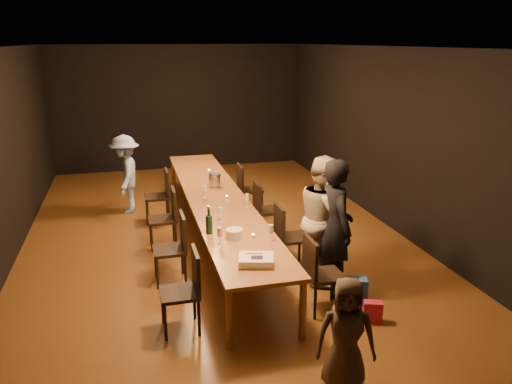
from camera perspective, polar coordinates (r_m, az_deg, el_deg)
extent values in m
plane|color=#4B2612|center=(8.07, -4.44, -5.64)|extent=(10.00, 10.00, 0.00)
cube|color=black|center=(12.51, -8.81, 9.48)|extent=(6.00, 0.04, 3.00)
cube|color=black|center=(3.11, 12.36, -14.47)|extent=(6.00, 0.04, 3.00)
cube|color=black|center=(8.64, 15.38, 5.74)|extent=(0.04, 10.00, 3.00)
cube|color=silver|center=(7.45, -4.99, 16.18)|extent=(6.00, 10.00, 0.04)
cube|color=brown|center=(7.82, -4.56, -0.73)|extent=(0.90, 6.00, 0.05)
cylinder|color=brown|center=(5.29, -3.07, -14.33)|extent=(0.08, 0.08, 0.70)
cylinder|color=brown|center=(5.48, 5.37, -13.18)|extent=(0.08, 0.08, 0.70)
cylinder|color=brown|center=(10.64, -9.44, 1.80)|extent=(0.08, 0.08, 0.70)
cylinder|color=brown|center=(10.73, -5.19, 2.10)|extent=(0.08, 0.08, 0.70)
imported|color=black|center=(6.27, 9.16, -4.02)|extent=(0.44, 0.65, 1.74)
imported|color=#BCAC8D|center=(6.63, 7.76, -3.04)|extent=(0.78, 0.93, 1.69)
imported|color=#809BC7|center=(9.48, -14.66, 1.97)|extent=(0.63, 0.99, 1.46)
imported|color=#443526|center=(4.74, 10.25, -15.81)|extent=(0.62, 0.50, 1.11)
cube|color=#BA1B3F|center=(6.00, 13.18, -13.18)|extent=(0.24, 0.18, 0.25)
cube|color=blue|center=(6.35, 11.37, -10.99)|extent=(0.29, 0.23, 0.32)
cube|color=white|center=(5.50, 0.02, -7.79)|extent=(0.45, 0.39, 0.09)
cube|color=black|center=(5.46, 0.10, -7.50)|extent=(0.15, 0.13, 0.00)
cube|color=red|center=(5.55, -0.18, -7.05)|extent=(0.20, 0.08, 0.00)
cylinder|color=white|center=(6.17, -2.49, -4.80)|extent=(0.27, 0.27, 0.12)
cylinder|color=#B2B2B7|center=(8.34, -4.76, 1.40)|extent=(0.23, 0.23, 0.22)
cylinder|color=#B2B7B2|center=(6.23, -0.32, -5.02)|extent=(0.05, 0.05, 0.03)
cylinder|color=#B2B7B2|center=(7.74, -3.36, -0.57)|extent=(0.05, 0.05, 0.03)
cylinder|color=#B2B7B2|center=(9.32, -5.39, 2.44)|extent=(0.05, 0.05, 0.03)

